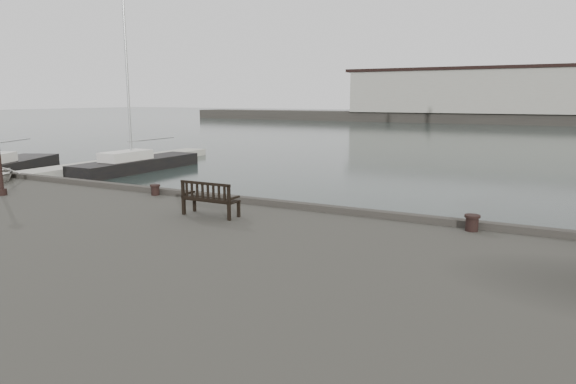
% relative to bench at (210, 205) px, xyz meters
% --- Properties ---
extents(ground, '(400.00, 400.00, 0.00)m').
position_rel_bench_xyz_m(ground, '(0.77, 2.17, -1.86)').
color(ground, black).
rests_on(ground, ground).
extents(pontoon, '(2.00, 24.00, 0.50)m').
position_rel_bench_xyz_m(pontoon, '(-19.23, 12.17, -1.61)').
color(pontoon, '#A8A69C').
rests_on(pontoon, ground).
extents(breakwater, '(140.00, 9.50, 12.20)m').
position_rel_bench_xyz_m(breakwater, '(-3.79, 94.17, 2.44)').
color(breakwater, '#383530').
rests_on(breakwater, ground).
extents(bench, '(1.65, 0.58, 0.95)m').
position_rel_bench_xyz_m(bench, '(0.00, 0.00, 0.00)').
color(bench, black).
rests_on(bench, quay).
extents(bollard_left, '(0.39, 0.39, 0.36)m').
position_rel_bench_xyz_m(bollard_left, '(-3.51, 1.67, -0.12)').
color(bollard_left, black).
rests_on(bollard_left, quay).
extents(bollard_right, '(0.50, 0.50, 0.40)m').
position_rel_bench_xyz_m(bollard_right, '(6.70, 1.67, -0.10)').
color(bollard_right, black).
rests_on(bollard_right, quay).
extents(yacht_c, '(2.48, 9.85, 13.18)m').
position_rel_bench_xyz_m(yacht_c, '(-16.38, 14.14, -1.62)').
color(yacht_c, black).
rests_on(yacht_c, ground).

